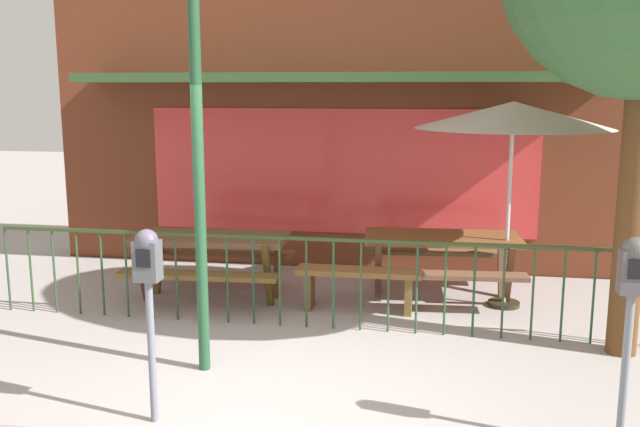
# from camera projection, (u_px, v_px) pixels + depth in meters

# --- Properties ---
(ground) EXTENTS (40.00, 40.00, 0.00)m
(ground) POSITION_uv_depth(u_px,v_px,m) (257.00, 418.00, 5.25)
(ground) COLOR #A19996
(pub_storefront) EXTENTS (8.12, 1.32, 5.59)m
(pub_storefront) POSITION_uv_depth(u_px,v_px,m) (343.00, 66.00, 9.36)
(pub_storefront) COLOR #3F161D
(pub_storefront) RESTS_ON ground
(patio_fence_front) EXTENTS (6.84, 0.04, 0.97)m
(patio_fence_front) POSITION_uv_depth(u_px,v_px,m) (306.00, 266.00, 7.12)
(patio_fence_front) COLOR #2C411F
(patio_fence_front) RESTS_ON ground
(picnic_table_left) EXTENTS (1.86, 1.44, 0.79)m
(picnic_table_left) POSITION_uv_depth(u_px,v_px,m) (211.00, 249.00, 8.09)
(picnic_table_left) COLOR brown
(picnic_table_left) RESTS_ON ground
(picnic_table_right) EXTENTS (1.89, 1.48, 0.79)m
(picnic_table_right) POSITION_uv_depth(u_px,v_px,m) (442.00, 249.00, 8.10)
(picnic_table_right) COLOR brown
(picnic_table_right) RESTS_ON ground
(patio_umbrella) EXTENTS (2.16, 2.16, 2.33)m
(patio_umbrella) POSITION_uv_depth(u_px,v_px,m) (513.00, 116.00, 7.55)
(patio_umbrella) COLOR black
(patio_umbrella) RESTS_ON ground
(patio_bench) EXTENTS (1.40, 0.33, 0.48)m
(patio_bench) POSITION_uv_depth(u_px,v_px,m) (359.00, 280.00, 7.72)
(patio_bench) COLOR brown
(patio_bench) RESTS_ON ground
(parking_meter_near) EXTENTS (0.18, 0.17, 1.48)m
(parking_meter_near) POSITION_uv_depth(u_px,v_px,m) (148.00, 275.00, 5.00)
(parking_meter_near) COLOR slate
(parking_meter_near) RESTS_ON ground
(parking_meter_far) EXTENTS (0.18, 0.17, 1.52)m
(parking_meter_far) POSITION_uv_depth(u_px,v_px,m) (632.00, 288.00, 4.57)
(parking_meter_far) COLOR slate
(parking_meter_far) RESTS_ON ground
(street_lamp) EXTENTS (0.28, 0.28, 4.18)m
(street_lamp) POSITION_uv_depth(u_px,v_px,m) (195.00, 60.00, 5.68)
(street_lamp) COLOR #214B2D
(street_lamp) RESTS_ON ground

